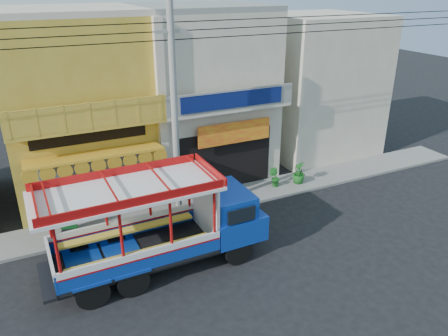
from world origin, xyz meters
name	(u,v)px	position (x,y,z in m)	size (l,w,h in m)	color
ground	(236,253)	(0.00, 0.00, 0.00)	(90.00, 90.00, 0.00)	black
sidewalk	(195,205)	(0.00, 4.00, 0.06)	(30.00, 2.00, 0.12)	slate
shophouse_left	(76,105)	(-4.00, 7.96, 4.11)	(6.00, 7.50, 8.24)	gold
shophouse_right	(200,92)	(2.00, 7.96, 4.11)	(6.00, 6.75, 8.24)	beige
party_pilaster	(163,118)	(-1.00, 4.85, 4.00)	(0.35, 0.30, 8.00)	beige
filler_building_right	(314,84)	(9.00, 8.00, 3.80)	(6.00, 6.00, 7.60)	beige
utility_pole	(178,102)	(-0.85, 3.30, 5.03)	(28.00, 0.26, 9.00)	gray
songthaew_truck	(173,222)	(-2.25, 0.37, 1.70)	(7.58, 2.67, 3.52)	black
green_sign	(68,221)	(-5.34, 4.05, 0.54)	(0.64, 0.48, 1.01)	black
potted_plant_b	(275,177)	(4.13, 4.05, 0.58)	(0.51, 0.41, 0.92)	#1A5D1E
potted_plant_c	(299,172)	(5.39, 3.85, 0.67)	(0.61, 0.61, 1.09)	#1A5D1E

